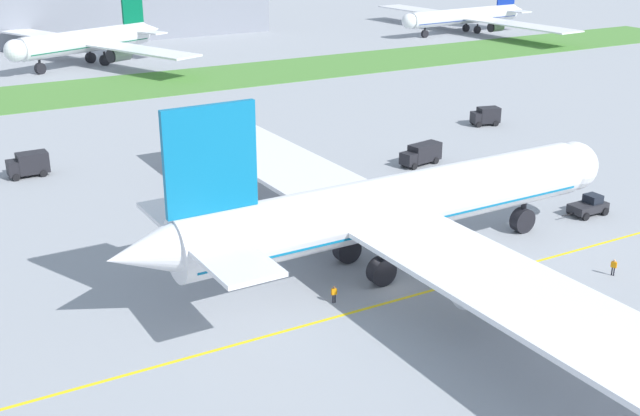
{
  "coord_description": "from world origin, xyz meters",
  "views": [
    {
      "loc": [
        -37.64,
        -53.14,
        31.81
      ],
      "look_at": [
        -0.3,
        11.95,
        3.87
      ],
      "focal_mm": 44.78,
      "sensor_mm": 36.0,
      "label": 1
    }
  ],
  "objects_px": {
    "pushback_tug": "(589,206)",
    "service_truck_fuel_bowser": "(486,116)",
    "ground_crew_wingwalker_starboard": "(334,293)",
    "service_truck_baggage_loader": "(421,154)",
    "service_truck_catering_van": "(29,164)",
    "airliner_foreground": "(389,207)",
    "ground_crew_wingwalker_port": "(429,247)",
    "parked_airliner_far_centre": "(467,16)",
    "parked_airliner_far_left": "(88,41)",
    "ground_crew_marshaller_front": "(614,266)"
  },
  "relations": [
    {
      "from": "pushback_tug",
      "to": "parked_airliner_far_centre",
      "type": "height_order",
      "value": "parked_airliner_far_centre"
    },
    {
      "from": "airliner_foreground",
      "to": "service_truck_fuel_bowser",
      "type": "bearing_deg",
      "value": 39.95
    },
    {
      "from": "airliner_foreground",
      "to": "parked_airliner_far_centre",
      "type": "relative_size",
      "value": 1.17
    },
    {
      "from": "ground_crew_wingwalker_starboard",
      "to": "service_truck_fuel_bowser",
      "type": "bearing_deg",
      "value": 37.96
    },
    {
      "from": "service_truck_fuel_bowser",
      "to": "ground_crew_wingwalker_port",
      "type": "bearing_deg",
      "value": -136.6
    },
    {
      "from": "airliner_foreground",
      "to": "service_truck_baggage_loader",
      "type": "xyz_separation_m",
      "value": [
        22.46,
        24.87,
        -4.54
      ]
    },
    {
      "from": "airliner_foreground",
      "to": "pushback_tug",
      "type": "height_order",
      "value": "airliner_foreground"
    },
    {
      "from": "ground_crew_wingwalker_starboard",
      "to": "service_truck_catering_van",
      "type": "distance_m",
      "value": 52.11
    },
    {
      "from": "parked_airliner_far_centre",
      "to": "service_truck_catering_van",
      "type": "bearing_deg",
      "value": -151.09
    },
    {
      "from": "ground_crew_wingwalker_starboard",
      "to": "service_truck_catering_van",
      "type": "height_order",
      "value": "service_truck_catering_van"
    },
    {
      "from": "airliner_foreground",
      "to": "ground_crew_wingwalker_starboard",
      "type": "xyz_separation_m",
      "value": [
        -8.27,
        -3.93,
        -5.09
      ]
    },
    {
      "from": "ground_crew_wingwalker_starboard",
      "to": "service_truck_fuel_bowser",
      "type": "xyz_separation_m",
      "value": [
        52.22,
        40.74,
        0.56
      ]
    },
    {
      "from": "parked_airliner_far_centre",
      "to": "airliner_foreground",
      "type": "bearing_deg",
      "value": -132.21
    },
    {
      "from": "airliner_foreground",
      "to": "ground_crew_marshaller_front",
      "type": "relative_size",
      "value": 51.28
    },
    {
      "from": "airliner_foreground",
      "to": "parked_airliner_far_left",
      "type": "distance_m",
      "value": 120.48
    },
    {
      "from": "ground_crew_marshaller_front",
      "to": "service_truck_catering_van",
      "type": "relative_size",
      "value": 0.32
    },
    {
      "from": "ground_crew_wingwalker_starboard",
      "to": "parked_airliner_far_centre",
      "type": "relative_size",
      "value": 0.02
    },
    {
      "from": "pushback_tug",
      "to": "service_truck_catering_van",
      "type": "height_order",
      "value": "service_truck_catering_van"
    },
    {
      "from": "pushback_tug",
      "to": "service_truck_fuel_bowser",
      "type": "distance_m",
      "value": 40.02
    },
    {
      "from": "service_truck_fuel_bowser",
      "to": "airliner_foreground",
      "type": "bearing_deg",
      "value": -140.05
    },
    {
      "from": "airliner_foreground",
      "to": "service_truck_catering_van",
      "type": "distance_m",
      "value": 51.85
    },
    {
      "from": "service_truck_baggage_loader",
      "to": "service_truck_fuel_bowser",
      "type": "xyz_separation_m",
      "value": [
        21.49,
        11.94,
        0.01
      ]
    },
    {
      "from": "service_truck_baggage_loader",
      "to": "parked_airliner_far_centre",
      "type": "bearing_deg",
      "value": 47.76
    },
    {
      "from": "parked_airliner_far_centre",
      "to": "service_truck_baggage_loader",
      "type": "bearing_deg",
      "value": -132.24
    },
    {
      "from": "airliner_foreground",
      "to": "service_truck_catering_van",
      "type": "bearing_deg",
      "value": 117.72
    },
    {
      "from": "service_truck_catering_van",
      "to": "service_truck_baggage_loader",
      "type": "bearing_deg",
      "value": -24.17
    },
    {
      "from": "pushback_tug",
      "to": "service_truck_fuel_bowser",
      "type": "xyz_separation_m",
      "value": [
        16.55,
        36.43,
        0.49
      ]
    },
    {
      "from": "ground_crew_marshaller_front",
      "to": "airliner_foreground",
      "type": "bearing_deg",
      "value": 144.65
    },
    {
      "from": "service_truck_catering_van",
      "to": "parked_airliner_far_left",
      "type": "bearing_deg",
      "value": 69.84
    },
    {
      "from": "ground_crew_wingwalker_starboard",
      "to": "service_truck_catering_van",
      "type": "bearing_deg",
      "value": 107.6
    },
    {
      "from": "service_truck_baggage_loader",
      "to": "service_truck_catering_van",
      "type": "relative_size",
      "value": 1.27
    },
    {
      "from": "pushback_tug",
      "to": "parked_airliner_far_left",
      "type": "bearing_deg",
      "value": 101.31
    },
    {
      "from": "pushback_tug",
      "to": "parked_airliner_far_left",
      "type": "distance_m",
      "value": 122.51
    },
    {
      "from": "service_truck_baggage_loader",
      "to": "service_truck_catering_van",
      "type": "xyz_separation_m",
      "value": [
        -46.49,
        20.87,
        0.13
      ]
    },
    {
      "from": "parked_airliner_far_left",
      "to": "service_truck_baggage_loader",
      "type": "bearing_deg",
      "value": -78.71
    },
    {
      "from": "pushback_tug",
      "to": "service_truck_fuel_bowser",
      "type": "relative_size",
      "value": 1.3
    },
    {
      "from": "ground_crew_marshaller_front",
      "to": "service_truck_fuel_bowser",
      "type": "distance_m",
      "value": 55.82
    },
    {
      "from": "ground_crew_wingwalker_port",
      "to": "service_truck_baggage_loader",
      "type": "xyz_separation_m",
      "value": [
        17.67,
        25.09,
        0.48
      ]
    },
    {
      "from": "ground_crew_wingwalker_starboard",
      "to": "parked_airliner_far_centre",
      "type": "distance_m",
      "value": 168.12
    },
    {
      "from": "ground_crew_wingwalker_port",
      "to": "service_truck_fuel_bowser",
      "type": "relative_size",
      "value": 0.36
    },
    {
      "from": "service_truck_baggage_loader",
      "to": "ground_crew_marshaller_front",
      "type": "bearing_deg",
      "value": -98.29
    },
    {
      "from": "ground_crew_wingwalker_port",
      "to": "parked_airliner_far_left",
      "type": "height_order",
      "value": "parked_airliner_far_left"
    },
    {
      "from": "airliner_foreground",
      "to": "pushback_tug",
      "type": "bearing_deg",
      "value": 0.78
    },
    {
      "from": "ground_crew_wingwalker_starboard",
      "to": "parked_airliner_far_left",
      "type": "bearing_deg",
      "value": 84.64
    },
    {
      "from": "ground_crew_wingwalker_starboard",
      "to": "service_truck_fuel_bowser",
      "type": "height_order",
      "value": "service_truck_fuel_bowser"
    },
    {
      "from": "service_truck_fuel_bowser",
      "to": "ground_crew_wingwalker_starboard",
      "type": "bearing_deg",
      "value": -142.04
    },
    {
      "from": "pushback_tug",
      "to": "service_truck_catering_van",
      "type": "distance_m",
      "value": 68.58
    },
    {
      "from": "pushback_tug",
      "to": "parked_airliner_far_left",
      "type": "height_order",
      "value": "parked_airliner_far_left"
    },
    {
      "from": "service_truck_baggage_loader",
      "to": "parked_airliner_far_left",
      "type": "xyz_separation_m",
      "value": [
        -19.07,
        95.57,
        3.8
      ]
    },
    {
      "from": "ground_crew_wingwalker_starboard",
      "to": "airliner_foreground",
      "type": "bearing_deg",
      "value": 25.44
    }
  ]
}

